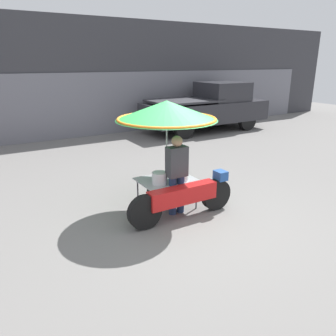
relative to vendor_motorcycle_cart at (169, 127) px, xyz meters
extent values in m
plane|color=slate|center=(0.18, -0.52, -1.63)|extent=(36.00, 36.00, 0.00)
cube|color=#38383D|center=(0.18, 8.35, 0.56)|extent=(28.00, 2.00, 4.37)
cube|color=slate|center=(0.18, 7.32, -0.43)|extent=(23.80, 0.06, 2.40)
cylinder|color=black|center=(0.77, -0.51, -1.32)|extent=(0.62, 0.14, 0.62)
cylinder|color=black|center=(-0.78, -0.51, -1.32)|extent=(0.62, 0.14, 0.62)
cube|color=red|center=(-0.01, -0.51, -1.16)|extent=(1.37, 0.24, 0.32)
cube|color=#234C93|center=(0.86, -0.51, -0.94)|extent=(0.20, 0.24, 0.18)
cylinder|color=black|center=(-0.01, 0.32, -1.35)|extent=(0.56, 0.14, 0.56)
cylinder|color=#515156|center=(0.46, -0.29, -1.35)|extent=(0.03, 0.03, 0.57)
cylinder|color=#515156|center=(0.46, 0.43, -1.35)|extent=(0.03, 0.03, 0.57)
cylinder|color=#515156|center=(-0.47, -0.29, -1.35)|extent=(0.03, 0.03, 0.57)
cylinder|color=#515156|center=(-0.47, 0.43, -1.35)|extent=(0.03, 0.03, 0.57)
cube|color=#9E9EA3|center=(-0.01, 0.07, -1.05)|extent=(1.09, 0.85, 0.02)
cylinder|color=#B2B2B7|center=(-0.01, 0.07, -0.46)|extent=(0.03, 0.03, 1.17)
cone|color=green|center=(-0.01, 0.07, 0.30)|extent=(1.89, 1.89, 0.35)
torus|color=orange|center=(-0.01, 0.07, 0.15)|extent=(1.85, 1.85, 0.05)
cylinder|color=silver|center=(-0.25, -0.08, -0.93)|extent=(0.28, 0.28, 0.23)
cylinder|color=silver|center=(0.18, -0.06, -0.95)|extent=(0.38, 0.38, 0.19)
cylinder|color=#1E6BB2|center=(0.29, 0.30, -0.93)|extent=(0.21, 0.21, 0.23)
cylinder|color=navy|center=(-0.07, -0.26, -1.25)|extent=(0.14, 0.14, 0.75)
cylinder|color=navy|center=(0.11, -0.26, -1.25)|extent=(0.14, 0.14, 0.75)
cube|color=#38383D|center=(0.02, -0.26, -0.60)|extent=(0.38, 0.22, 0.56)
sphere|color=#A87A5B|center=(0.02, -0.26, -0.21)|extent=(0.20, 0.20, 0.20)
cylinder|color=black|center=(6.85, 5.03, -1.23)|extent=(0.80, 0.24, 0.80)
cylinder|color=black|center=(6.85, 6.68, -1.23)|extent=(0.80, 0.24, 0.80)
cylinder|color=black|center=(3.67, 5.03, -1.23)|extent=(0.80, 0.24, 0.80)
cylinder|color=black|center=(3.67, 6.68, -1.23)|extent=(0.80, 0.24, 0.80)
cube|color=#28282D|center=(5.26, 5.86, -0.83)|extent=(5.31, 1.95, 0.81)
cube|color=#28282D|center=(6.11, 5.86, -0.04)|extent=(1.81, 1.79, 0.77)
cube|color=#2D2D33|center=(4.20, 5.86, -0.32)|extent=(2.76, 1.87, 0.08)
camera|label=1|loc=(-3.05, -5.12, 1.15)|focal=35.00mm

